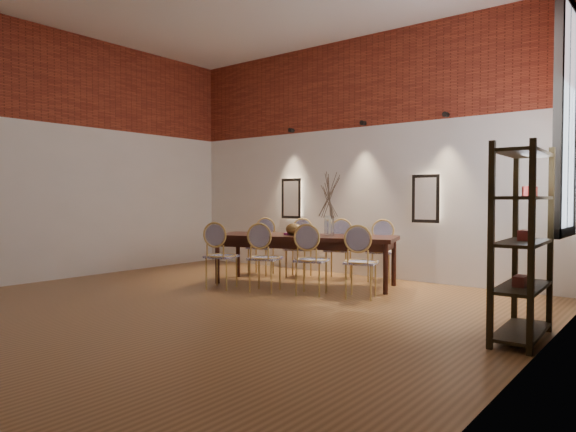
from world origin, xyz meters
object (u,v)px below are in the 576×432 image
Objects in this scene: shelving_rack at (523,243)px; chair_near_d at (361,262)px; chair_near_b at (265,258)px; vase at (329,226)px; chair_far_d at (381,251)px; book at (294,234)px; chair_near_c at (311,260)px; chair_far_b at (299,248)px; dining_table at (304,260)px; bowl at (294,229)px; chair_far_a at (261,247)px; chair_far_c at (338,250)px; chair_near_a at (222,256)px.

chair_near_d is at bearing 156.75° from shelving_rack.
vase reaches higher than chair_near_b.
chair_near_d is at bearing 90.00° from chair_far_d.
chair_far_d is 3.62× the size of book.
chair_far_b is at bearing 115.39° from chair_near_c.
chair_far_b is (-0.44, 1.37, 0.00)m from chair_near_b.
chair_near_b is 1.36m from chair_near_d.
dining_table is 0.49m from bowl.
shelving_rack reaches higher than chair_far_d.
chair_near_d is 3.62× the size of book.
chair_near_c is at bearing 133.51° from chair_far_a.
chair_far_d is at bearing 180.00° from chair_far_c.
shelving_rack reaches higher than book.
chair_far_b is at bearing 153.15° from shelving_rack.
chair_far_c is 0.91m from book.
chair_near_c is at bearing 90.00° from chair_far_c.
bowl is (-0.03, 0.69, 0.37)m from chair_near_b.
chair_near_d is (1.19, -0.37, 0.09)m from dining_table.
chair_near_d is at bearing 115.39° from chair_far_c.
chair_near_b is at bearing 115.39° from chair_far_a.
vase reaches higher than chair_far_b.
chair_far_c is (-1.09, 1.16, 0.00)m from chair_near_d.
chair_near_d and chair_far_c have the same top height.
dining_table is 10.50× the size of book.
chair_far_c is at bearing 180.00° from chair_far_a.
bowl is (0.62, 0.90, 0.37)m from chair_near_a.
chair_near_c is (1.30, 0.42, 0.00)m from chair_near_a.
chair_near_c is 2.92m from shelving_rack.
chair_far_a is 0.52× the size of shelving_rack.
shelving_rack reaches higher than bowl.
chair_near_c is 0.91m from bowl.
chair_far_c reaches higher than book.
vase reaches higher than bowl.
chair_far_b is at bearing 115.39° from dining_table.
chair_near_c is 1.00× the size of chair_far_a.
bowl is (-0.50, -0.21, -0.06)m from vase.
chair_near_c is 1.98m from chair_far_a.
chair_near_d is at bearing -30.77° from vase.
bowl is at bearing -53.27° from book.
chair_near_a and chair_near_c have the same top height.
chair_near_c is (0.54, -0.58, 0.09)m from dining_table.
dining_table is at bearing -162.26° from vase.
chair_near_d is 1.00× the size of chair_far_b.
chair_far_b is 4.32m from shelving_rack.
chair_near_d is 1.40m from bowl.
book is (-0.08, 0.77, 0.30)m from chair_near_b.
book is (-0.95, -1.01, 0.30)m from chair_far_d.
chair_near_b is at bearing 170.87° from shelving_rack.
chair_near_c is at bearing -37.53° from book.
vase is (0.37, 0.12, 0.53)m from dining_table.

